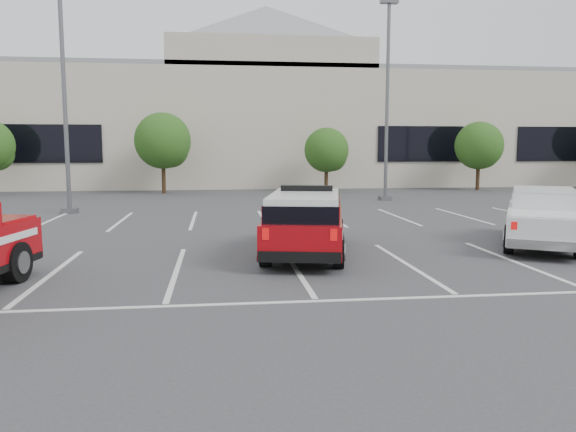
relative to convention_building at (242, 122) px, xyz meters
name	(u,v)px	position (x,y,z in m)	size (l,w,h in m)	color
ground	(295,268)	(-0.18, -31.86, -4.72)	(120.00, 120.00, 0.00)	#38383B
stall_markings	(275,237)	(-0.18, -27.36, -4.71)	(23.00, 15.00, 0.01)	silver
convention_building	(242,122)	(0.00, 0.00, 0.00)	(60.00, 16.99, 13.20)	beige
tree_mid_left	(164,143)	(-5.09, -9.82, -1.68)	(3.37, 3.37, 4.85)	#3F2B19
tree_mid_right	(328,152)	(4.91, -9.82, -2.22)	(2.77, 2.77, 3.99)	#3F2B19
tree_right	(480,147)	(14.91, -9.82, -1.95)	(3.07, 3.07, 4.42)	#3F2B19
light_pole_left	(64,88)	(-8.18, -19.86, 0.47)	(0.90, 0.60, 10.24)	#59595E
light_pole_mid	(387,100)	(6.82, -15.86, 0.47)	(0.90, 0.60, 10.24)	#59595E
fire_chief_suv	(306,227)	(0.30, -30.33, -3.99)	(2.85, 5.32, 1.78)	#98070D
white_pickup	(542,223)	(7.21, -29.70, -4.08)	(4.16, 5.45, 1.61)	silver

